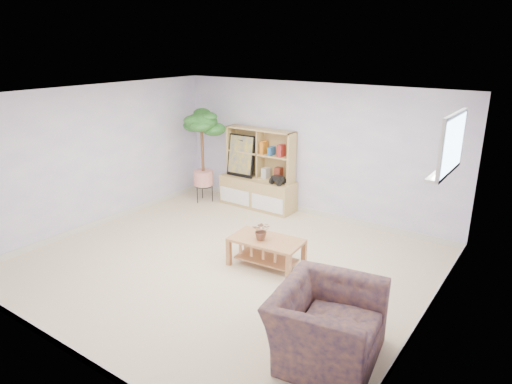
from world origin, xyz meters
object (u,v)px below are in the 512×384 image
Objects in this scene: floor_tree at (203,157)px; armchair at (327,320)px; storage_unit at (258,169)px; coffee_table at (266,252)px.

floor_tree is 1.61× the size of armchair.
storage_unit is at bearing 17.67° from floor_tree.
storage_unit reaches higher than armchair.
coffee_table is 0.55× the size of floor_tree.
coffee_table is 3.12m from floor_tree.
storage_unit is 1.14m from floor_tree.
storage_unit is 1.49× the size of coffee_table.
floor_tree is (-1.07, -0.34, 0.16)m from storage_unit.
coffee_table is at bearing 42.54° from armchair.
armchair is (3.09, -3.24, -0.34)m from storage_unit.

